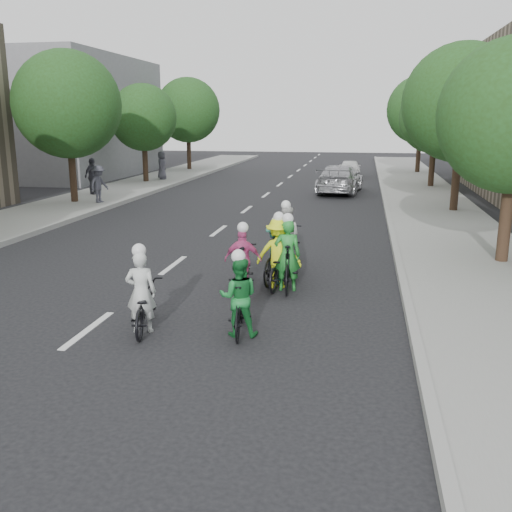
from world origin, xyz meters
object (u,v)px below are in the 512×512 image
(spectator_0, at_px, (99,184))
(spectator_2, at_px, (162,165))
(cyclist_1, at_px, (244,264))
(cyclist_6, at_px, (279,260))
(follow_car_lead, at_px, (340,179))
(cyclist_5, at_px, (239,302))
(follow_car_trail, at_px, (350,168))
(spectator_1, at_px, (92,176))
(cyclist_2, at_px, (288,262))
(cyclist_0, at_px, (143,303))
(cyclist_3, at_px, (277,256))
(cyclist_4, at_px, (286,243))

(spectator_0, bearing_deg, spectator_2, 18.77)
(cyclist_1, height_order, cyclist_6, cyclist_6)
(cyclist_1, distance_m, spectator_0, 14.92)
(follow_car_lead, bearing_deg, cyclist_6, 93.18)
(spectator_2, bearing_deg, cyclist_5, -163.55)
(cyclist_6, height_order, follow_car_trail, cyclist_6)
(spectator_0, relative_size, spectator_1, 0.92)
(follow_car_lead, distance_m, spectator_0, 12.59)
(cyclist_2, bearing_deg, cyclist_0, 48.31)
(cyclist_3, height_order, cyclist_6, cyclist_6)
(cyclist_1, bearing_deg, spectator_1, -58.33)
(cyclist_0, height_order, cyclist_6, cyclist_6)
(cyclist_3, height_order, spectator_1, spectator_1)
(cyclist_2, distance_m, cyclist_5, 3.05)
(cyclist_0, xyz_separation_m, spectator_0, (-7.92, 14.67, 0.44))
(spectator_0, bearing_deg, cyclist_1, -127.14)
(spectator_1, bearing_deg, spectator_2, 4.67)
(follow_car_lead, distance_m, spectator_2, 11.98)
(cyclist_0, relative_size, follow_car_trail, 0.51)
(cyclist_0, relative_size, cyclist_4, 0.92)
(follow_car_lead, bearing_deg, spectator_2, -12.87)
(cyclist_1, distance_m, spectator_1, 18.10)
(cyclist_5, xyz_separation_m, cyclist_6, (0.26, 3.16, 0.05))
(cyclist_6, xyz_separation_m, follow_car_trail, (0.91, 26.70, -0.06))
(cyclist_4, height_order, follow_car_trail, cyclist_4)
(cyclist_6, xyz_separation_m, spectator_0, (-10.01, 11.36, 0.33))
(follow_car_lead, bearing_deg, cyclist_5, 92.76)
(spectator_0, bearing_deg, follow_car_trail, -20.80)
(cyclist_1, relative_size, cyclist_6, 0.99)
(spectator_0, bearing_deg, cyclist_0, -137.00)
(follow_car_lead, bearing_deg, cyclist_4, 92.54)
(follow_car_trail, bearing_deg, cyclist_6, 87.27)
(cyclist_0, xyz_separation_m, follow_car_trail, (2.99, 30.01, 0.06))
(cyclist_1, bearing_deg, follow_car_trail, -98.95)
(spectator_1, bearing_deg, cyclist_2, -128.61)
(spectator_0, bearing_deg, cyclist_5, -131.51)
(follow_car_lead, height_order, spectator_1, spectator_1)
(cyclist_6, relative_size, follow_car_lead, 0.36)
(cyclist_6, distance_m, follow_car_lead, 18.10)
(cyclist_2, height_order, follow_car_lead, cyclist_2)
(cyclist_3, bearing_deg, follow_car_lead, -82.05)
(cyclist_5, bearing_deg, spectator_2, -74.57)
(cyclist_2, bearing_deg, cyclist_6, -38.90)
(cyclist_3, distance_m, follow_car_trail, 26.32)
(cyclist_3, height_order, follow_car_trail, cyclist_3)
(cyclist_4, bearing_deg, spectator_2, -60.31)
(cyclist_6, bearing_deg, spectator_1, -44.87)
(spectator_0, bearing_deg, spectator_1, 46.21)
(cyclist_2, distance_m, cyclist_6, 0.28)
(cyclist_0, xyz_separation_m, spectator_1, (-9.60, 17.40, 0.52))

